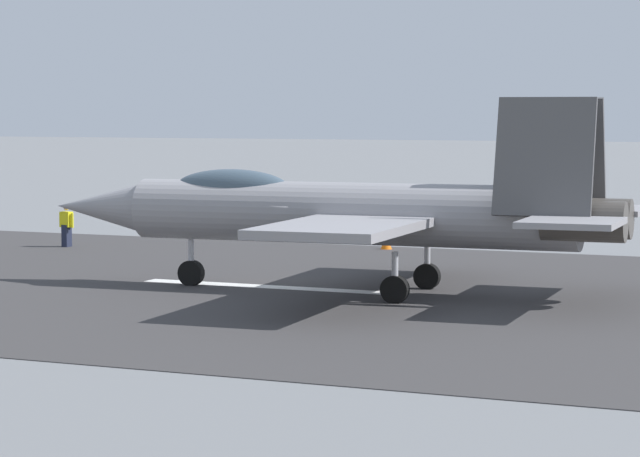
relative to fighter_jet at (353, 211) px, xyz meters
The scene contains 5 objects.
ground_plane 3.71m from the fighter_jet, ahead, with size 400.00×400.00×0.00m, color slate.
runway_strip 3.69m from the fighter_jet, ahead, with size 240.00×26.00×0.02m.
fighter_jet is the anchor object (origin of this frame).
crew_person 17.32m from the fighter_jet, 28.77° to the right, with size 0.69×0.36×1.63m.
marker_cone_mid 12.95m from the fighter_jet, 73.60° to the right, with size 0.44×0.44×0.55m, color orange.
Camera 1 is at (-17.80, 37.18, 5.18)m, focal length 79.16 mm.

